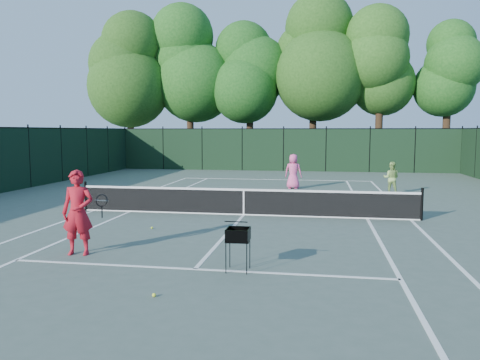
% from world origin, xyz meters
% --- Properties ---
extents(ground, '(90.00, 90.00, 0.00)m').
position_xyz_m(ground, '(0.00, 0.00, 0.00)').
color(ground, '#47574C').
rests_on(ground, ground).
extents(sideline_doubles_left, '(0.10, 23.77, 0.01)m').
position_xyz_m(sideline_doubles_left, '(-5.49, 0.00, 0.00)').
color(sideline_doubles_left, white).
rests_on(sideline_doubles_left, ground).
extents(sideline_doubles_right, '(0.10, 23.77, 0.01)m').
position_xyz_m(sideline_doubles_right, '(5.49, 0.00, 0.00)').
color(sideline_doubles_right, white).
rests_on(sideline_doubles_right, ground).
extents(sideline_singles_left, '(0.10, 23.77, 0.01)m').
position_xyz_m(sideline_singles_left, '(-4.12, 0.00, 0.00)').
color(sideline_singles_left, white).
rests_on(sideline_singles_left, ground).
extents(sideline_singles_right, '(0.10, 23.77, 0.01)m').
position_xyz_m(sideline_singles_right, '(4.12, 0.00, 0.00)').
color(sideline_singles_right, white).
rests_on(sideline_singles_right, ground).
extents(baseline_far, '(10.97, 0.10, 0.01)m').
position_xyz_m(baseline_far, '(0.00, 11.88, 0.00)').
color(baseline_far, white).
rests_on(baseline_far, ground).
extents(service_line_near, '(8.23, 0.10, 0.01)m').
position_xyz_m(service_line_near, '(0.00, -6.40, 0.00)').
color(service_line_near, white).
rests_on(service_line_near, ground).
extents(service_line_far, '(8.23, 0.10, 0.01)m').
position_xyz_m(service_line_far, '(0.00, 6.40, 0.00)').
color(service_line_far, white).
rests_on(service_line_far, ground).
extents(center_service_line, '(0.10, 12.80, 0.01)m').
position_xyz_m(center_service_line, '(0.00, 0.00, 0.00)').
color(center_service_line, white).
rests_on(center_service_line, ground).
extents(tennis_net, '(11.69, 0.09, 1.06)m').
position_xyz_m(tennis_net, '(0.00, 0.00, 0.48)').
color(tennis_net, black).
rests_on(tennis_net, ground).
extents(fence_far, '(24.00, 0.05, 3.00)m').
position_xyz_m(fence_far, '(0.00, 18.00, 1.50)').
color(fence_far, black).
rests_on(fence_far, ground).
extents(tree_0, '(6.40, 6.40, 13.14)m').
position_xyz_m(tree_0, '(-13.00, 21.50, 8.16)').
color(tree_0, black).
rests_on(tree_0, ground).
extents(tree_1, '(6.80, 6.80, 13.98)m').
position_xyz_m(tree_1, '(-8.00, 22.00, 8.69)').
color(tree_1, black).
rests_on(tree_1, ground).
extents(tree_2, '(6.00, 6.00, 12.40)m').
position_xyz_m(tree_2, '(-3.00, 21.80, 7.73)').
color(tree_2, black).
rests_on(tree_2, ground).
extents(tree_3, '(7.00, 7.00, 14.45)m').
position_xyz_m(tree_3, '(2.00, 22.30, 9.01)').
color(tree_3, black).
rests_on(tree_3, ground).
extents(tree_4, '(6.20, 6.20, 12.97)m').
position_xyz_m(tree_4, '(7.00, 21.60, 8.14)').
color(tree_4, black).
rests_on(tree_4, ground).
extents(tree_5, '(5.80, 5.80, 12.23)m').
position_xyz_m(tree_5, '(12.00, 22.10, 7.71)').
color(tree_5, black).
rests_on(tree_5, ground).
extents(coach, '(0.94, 0.75, 1.98)m').
position_xyz_m(coach, '(-2.97, -5.70, 0.99)').
color(coach, red).
rests_on(coach, ground).
extents(player_pink, '(0.91, 0.65, 1.73)m').
position_xyz_m(player_pink, '(1.27, 7.70, 0.87)').
color(player_pink, '#EA5293').
rests_on(player_pink, ground).
extents(player_green, '(0.83, 0.72, 1.48)m').
position_xyz_m(player_green, '(5.78, 6.39, 0.74)').
color(player_green, '#95BE5F').
rests_on(player_green, ground).
extents(ball_hopper, '(0.50, 0.50, 0.89)m').
position_xyz_m(ball_hopper, '(0.90, -6.36, 0.75)').
color(ball_hopper, black).
rests_on(ball_hopper, ground).
extents(loose_ball_near_cart, '(0.07, 0.07, 0.07)m').
position_xyz_m(loose_ball_near_cart, '(-0.28, -8.10, 0.03)').
color(loose_ball_near_cart, '#E1F632').
rests_on(loose_ball_near_cart, ground).
extents(loose_ball_midcourt, '(0.07, 0.07, 0.07)m').
position_xyz_m(loose_ball_midcourt, '(-2.30, -2.71, 0.03)').
color(loose_ball_midcourt, '#C5EA30').
rests_on(loose_ball_midcourt, ground).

